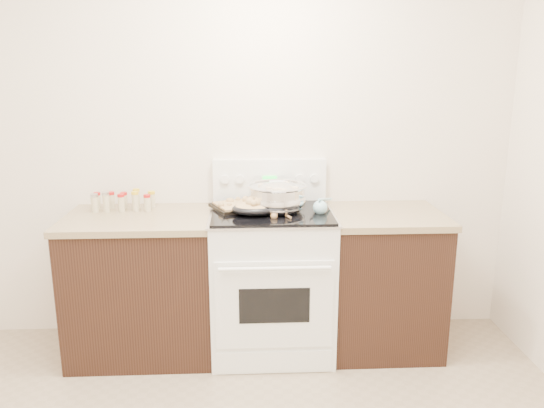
{
  "coord_description": "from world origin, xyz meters",
  "views": [
    {
      "loc": [
        0.19,
        -1.8,
        1.79
      ],
      "look_at": [
        0.35,
        1.37,
        1.0
      ],
      "focal_mm": 35.0,
      "sensor_mm": 36.0,
      "label": 1
    }
  ],
  "objects": [
    {
      "name": "counter_right",
      "position": [
        1.08,
        1.43,
        0.46
      ],
      "size": [
        0.73,
        0.67,
        0.92
      ],
      "color": "black",
      "rests_on": "ground"
    },
    {
      "name": "room_shell",
      "position": [
        0.0,
        0.0,
        1.7
      ],
      "size": [
        4.1,
        3.6,
        2.75
      ],
      "color": "#F1E2D0",
      "rests_on": "ground"
    },
    {
      "name": "wooden_spoon",
      "position": [
        0.37,
        1.29,
        0.95
      ],
      "size": [
        0.13,
        0.27,
        0.04
      ],
      "color": "#A97D4D",
      "rests_on": "kitchen_range"
    },
    {
      "name": "kitchen_range",
      "position": [
        0.35,
        1.42,
        0.49
      ],
      "size": [
        0.78,
        0.73,
        1.22
      ],
      "color": "white",
      "rests_on": "ground"
    },
    {
      "name": "baking_sheet",
      "position": [
        0.18,
        1.51,
        0.96
      ],
      "size": [
        0.47,
        0.41,
        0.06
      ],
      "color": "black",
      "rests_on": "kitchen_range"
    },
    {
      "name": "counter_left",
      "position": [
        -0.48,
        1.43,
        0.46
      ],
      "size": [
        0.93,
        0.67,
        0.92
      ],
      "color": "black",
      "rests_on": "ground"
    },
    {
      "name": "spice_jars",
      "position": [
        -0.61,
        1.58,
        0.98
      ],
      "size": [
        0.4,
        0.15,
        0.13
      ],
      "color": "#BFB28C",
      "rests_on": "counter_left"
    },
    {
      "name": "blue_ladle",
      "position": [
        0.65,
        1.36,
        0.98
      ],
      "size": [
        0.16,
        0.28,
        0.11
      ],
      "color": "#98D0E2",
      "rests_on": "kitchen_range"
    },
    {
      "name": "roasting_pan",
      "position": [
        0.26,
        1.34,
        0.99
      ],
      "size": [
        0.38,
        0.32,
        0.12
      ],
      "color": "black",
      "rests_on": "kitchen_range"
    },
    {
      "name": "mixing_bowl",
      "position": [
        0.38,
        1.41,
        1.03
      ],
      "size": [
        0.48,
        0.48,
        0.22
      ],
      "color": "silver",
      "rests_on": "kitchen_range"
    }
  ]
}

